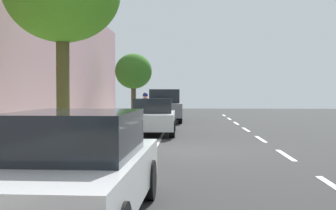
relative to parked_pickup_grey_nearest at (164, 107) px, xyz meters
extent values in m
plane|color=#2B2B2B|center=(-1.05, 13.13, -0.90)|extent=(68.77, 68.77, 0.00)
cube|color=#A6AE91|center=(2.77, 13.13, -0.83)|extent=(3.20, 42.98, 0.15)
cube|color=gray|center=(1.09, 13.13, -0.83)|extent=(0.16, 42.98, 0.15)
cube|color=white|center=(-4.20, -7.26, -0.90)|extent=(0.14, 2.20, 0.01)
cube|color=white|center=(-4.20, -3.06, -0.90)|extent=(0.14, 2.20, 0.01)
cube|color=white|center=(-4.20, 1.14, -0.90)|extent=(0.14, 2.20, 0.01)
cube|color=white|center=(-4.20, 5.34, -0.90)|extent=(0.14, 2.20, 0.01)
cube|color=white|center=(-4.20, 9.54, -0.90)|extent=(0.14, 2.20, 0.01)
cube|color=white|center=(-4.20, 13.74, -0.90)|extent=(0.14, 2.20, 0.01)
cube|color=white|center=(-4.20, 17.94, -0.90)|extent=(0.14, 2.20, 0.01)
cube|color=white|center=(-0.38, 13.13, -0.90)|extent=(0.12, 42.98, 0.01)
cube|color=slate|center=(0.01, -0.11, -0.15)|extent=(2.27, 5.41, 0.80)
cube|color=black|center=(-0.05, 0.82, 0.65)|extent=(1.81, 1.60, 0.80)
cube|color=slate|center=(0.08, -1.30, 0.31)|extent=(2.02, 2.76, 0.12)
cylinder|color=black|center=(0.81, 1.59, -0.50)|extent=(0.27, 0.81, 0.80)
cylinder|color=black|center=(-0.99, 1.48, -0.50)|extent=(0.27, 0.81, 0.80)
cylinder|color=black|center=(1.00, -1.69, -0.50)|extent=(0.27, 0.81, 0.80)
cylinder|color=black|center=(-0.80, -1.80, -0.50)|extent=(0.27, 0.81, 0.80)
cube|color=#B7BABF|center=(0.02, 7.77, -0.30)|extent=(1.85, 4.43, 0.64)
cube|color=black|center=(0.02, 7.77, 0.32)|extent=(1.59, 2.13, 0.60)
cylinder|color=black|center=(0.81, 9.15, -0.57)|extent=(0.23, 0.66, 0.66)
cylinder|color=black|center=(-0.81, 9.12, -0.57)|extent=(0.23, 0.66, 0.66)
cylinder|color=black|center=(0.86, 6.42, -0.57)|extent=(0.23, 0.66, 0.66)
cylinder|color=black|center=(-0.76, 6.39, -0.57)|extent=(0.23, 0.66, 0.66)
cube|color=white|center=(0.07, 20.34, -0.30)|extent=(1.87, 4.44, 0.64)
cube|color=black|center=(0.07, 20.34, 0.32)|extent=(1.60, 2.14, 0.60)
cylinder|color=black|center=(0.84, 18.95, -0.57)|extent=(0.24, 0.67, 0.66)
cylinder|color=black|center=(-0.78, 19.00, -0.57)|extent=(0.24, 0.67, 0.66)
torus|color=black|center=(0.12, 3.61, -0.56)|extent=(0.68, 0.20, 0.69)
torus|color=black|center=(1.13, 3.84, -0.56)|extent=(0.68, 0.20, 0.69)
cylinder|color=#1926A5|center=(0.50, 3.69, -0.47)|extent=(0.64, 0.18, 0.51)
cylinder|color=#1926A5|center=(0.85, 3.78, -0.48)|extent=(0.14, 0.07, 0.47)
cylinder|color=#1926A5|center=(0.55, 3.71, -0.24)|extent=(0.72, 0.20, 0.05)
cylinder|color=#1926A5|center=(0.96, 3.80, -0.63)|extent=(0.35, 0.11, 0.19)
cylinder|color=#1926A5|center=(1.02, 3.81, -0.40)|extent=(0.26, 0.09, 0.33)
cylinder|color=#1926A5|center=(0.15, 3.62, -0.39)|extent=(0.12, 0.06, 0.34)
cube|color=black|center=(0.90, 3.79, -0.21)|extent=(0.26, 0.15, 0.05)
cylinder|color=black|center=(0.19, 3.62, -0.17)|extent=(0.13, 0.45, 0.03)
cylinder|color=#C6B284|center=(0.81, 3.37, -0.47)|extent=(0.15, 0.15, 0.86)
cylinder|color=#C6B284|center=(0.84, 3.17, -0.47)|extent=(0.15, 0.15, 0.86)
cube|color=white|center=(0.82, 3.27, 0.26)|extent=(0.29, 0.41, 0.61)
cylinder|color=white|center=(0.78, 3.53, 0.23)|extent=(0.10, 0.10, 0.58)
cylinder|color=white|center=(0.86, 3.02, 0.23)|extent=(0.10, 0.10, 0.58)
sphere|color=#D27755|center=(0.82, 3.27, 0.69)|extent=(0.24, 0.24, 0.24)
sphere|color=navy|center=(0.82, 3.27, 0.73)|extent=(0.27, 0.27, 0.27)
cube|color=black|center=(1.02, 3.30, 0.28)|extent=(0.22, 0.32, 0.44)
cylinder|color=#483A2F|center=(2.08, -1.76, 0.42)|extent=(0.32, 0.32, 2.33)
ellipsoid|color=#31651F|center=(2.08, -1.76, 2.23)|extent=(2.37, 2.37, 2.26)
cylinder|color=#484520|center=(2.08, 14.05, 1.03)|extent=(0.37, 0.37, 3.56)
cylinder|color=red|center=(1.52, 6.40, -0.40)|extent=(0.22, 0.22, 0.70)
sphere|color=red|center=(1.52, 6.40, -0.01)|extent=(0.20, 0.20, 0.20)
camera|label=1|loc=(-1.43, 26.10, 0.88)|focal=46.43mm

